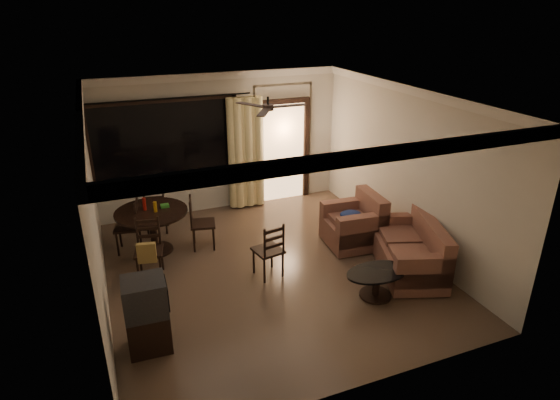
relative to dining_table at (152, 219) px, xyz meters
name	(u,v)px	position (x,y,z in m)	size (l,w,h in m)	color
ground	(270,269)	(1.64, -1.33, -0.60)	(5.50, 5.50, 0.00)	#7F6651
room_shell	(265,131)	(2.23, 0.44, 1.23)	(5.50, 6.70, 5.50)	beige
dining_table	(152,219)	(0.00, 0.00, 0.00)	(1.22, 1.22, 0.98)	black
dining_chair_west	(129,236)	(-0.40, 0.17, -0.32)	(0.50, 0.50, 0.95)	black
dining_chair_east	(203,232)	(0.82, -0.17, -0.32)	(0.50, 0.50, 0.95)	black
dining_chair_south	(150,260)	(-0.18, -0.84, -0.30)	(0.50, 0.54, 0.95)	black
dining_chair_north	(157,217)	(0.16, 0.77, -0.32)	(0.50, 0.50, 0.95)	black
tv_cabinet	(147,314)	(-0.41, -2.52, -0.11)	(0.54, 0.48, 0.98)	black
sofa	(412,252)	(3.75, -2.21, -0.26)	(1.33, 1.79, 0.86)	#4F2B24
armchair	(356,225)	(3.37, -1.08, -0.22)	(0.98, 0.98, 0.92)	#4F2B24
coffee_table	(377,280)	(2.83, -2.62, -0.32)	(0.96, 0.58, 0.42)	black
side_chair	(269,260)	(1.56, -1.49, -0.32)	(0.48, 0.48, 0.94)	black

